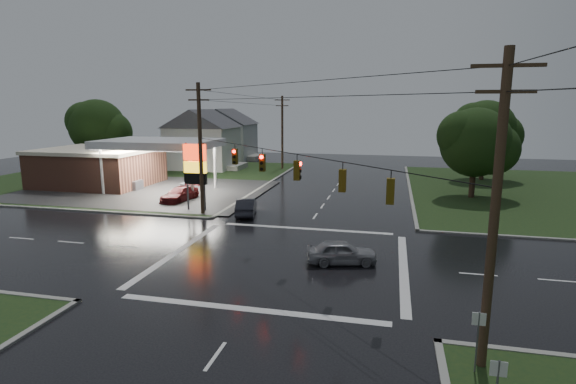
% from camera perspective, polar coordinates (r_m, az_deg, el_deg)
% --- Properties ---
extents(ground, '(120.00, 120.00, 0.00)m').
position_cam_1_polar(ground, '(27.51, -0.43, -8.52)').
color(ground, black).
rests_on(ground, ground).
extents(grass_nw, '(36.00, 36.00, 0.08)m').
position_cam_1_polar(grass_nw, '(61.12, -18.73, 1.79)').
color(grass_nw, '#193116').
rests_on(grass_nw, ground).
extents(gas_station, '(26.20, 18.00, 5.60)m').
position_cam_1_polar(gas_station, '(55.41, -22.02, 3.30)').
color(gas_station, '#2D2D2D').
rests_on(gas_station, ground).
extents(pylon_sign, '(2.00, 0.35, 6.00)m').
position_cam_1_polar(pylon_sign, '(39.71, -11.71, 3.27)').
color(pylon_sign, '#59595E').
rests_on(pylon_sign, ground).
extents(utility_pole_nw, '(2.20, 0.32, 11.00)m').
position_cam_1_polar(utility_pole_nw, '(38.21, -11.07, 5.58)').
color(utility_pole_nw, '#382619').
rests_on(utility_pole_nw, ground).
extents(utility_pole_se, '(2.20, 0.32, 11.00)m').
position_cam_1_polar(utility_pole_se, '(16.44, 24.79, -2.20)').
color(utility_pole_se, '#382619').
rests_on(utility_pole_se, ground).
extents(utility_pole_n, '(2.20, 0.32, 10.50)m').
position_cam_1_polar(utility_pole_n, '(65.21, -0.73, 7.71)').
color(utility_pole_n, '#382619').
rests_on(utility_pole_n, ground).
extents(traffic_signals, '(26.87, 26.87, 1.47)m').
position_cam_1_polar(traffic_signals, '(26.05, -0.42, 5.03)').
color(traffic_signals, black).
rests_on(traffic_signals, ground).
extents(house_near, '(11.05, 8.48, 8.60)m').
position_cam_1_polar(house_near, '(67.09, -10.75, 6.70)').
color(house_near, silver).
rests_on(house_near, ground).
extents(house_far, '(11.05, 8.48, 8.60)m').
position_cam_1_polar(house_far, '(78.54, -7.88, 7.38)').
color(house_far, silver).
rests_on(house_far, ground).
extents(tree_nw_behind, '(8.93, 7.60, 10.00)m').
position_cam_1_polar(tree_nw_behind, '(68.20, -22.94, 7.60)').
color(tree_nw_behind, black).
rests_on(tree_nw_behind, ground).
extents(tree_ne_near, '(7.99, 6.80, 8.98)m').
position_cam_1_polar(tree_ne_near, '(48.02, 22.86, 5.79)').
color(tree_ne_near, black).
rests_on(tree_ne_near, ground).
extents(tree_ne_far, '(8.46, 7.20, 9.80)m').
position_cam_1_polar(tree_ne_far, '(60.30, 23.88, 7.19)').
color(tree_ne_far, black).
rests_on(tree_ne_far, ground).
extents(car_north, '(2.47, 4.57, 1.43)m').
position_cam_1_polar(car_north, '(38.24, -5.33, -1.86)').
color(car_north, black).
rests_on(car_north, ground).
extents(car_crossing, '(4.39, 2.60, 1.40)m').
position_cam_1_polar(car_crossing, '(26.75, 6.83, -7.59)').
color(car_crossing, gray).
rests_on(car_crossing, ground).
extents(car_pump, '(2.69, 4.99, 1.37)m').
position_cam_1_polar(car_pump, '(44.81, -13.59, -0.26)').
color(car_pump, maroon).
rests_on(car_pump, ground).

